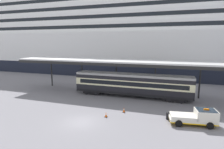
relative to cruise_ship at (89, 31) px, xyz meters
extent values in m
plane|color=slate|center=(19.46, -43.90, -13.68)|extent=(400.00, 400.00, 0.00)
cube|color=black|center=(0.01, 0.01, -11.83)|extent=(154.16, 31.98, 3.70)
cube|color=white|center=(0.01, 0.01, -5.66)|extent=(154.16, 31.98, 8.64)
cube|color=white|center=(0.01, 0.01, 0.01)|extent=(141.83, 29.43, 2.69)
cube|color=black|center=(0.01, -14.65, 0.14)|extent=(135.66, 0.12, 0.97)
cube|color=white|center=(0.01, 0.01, 2.70)|extent=(136.15, 28.25, 2.69)
cube|color=black|center=(0.01, -14.06, 2.84)|extent=(130.23, 0.12, 0.97)
cube|color=white|center=(0.01, 0.01, 5.39)|extent=(130.48, 27.07, 2.69)
cube|color=black|center=(0.01, -13.48, 5.53)|extent=(124.81, 0.12, 0.97)
cube|color=white|center=(0.01, 0.01, 8.09)|extent=(124.81, 25.89, 2.69)
cube|color=silver|center=(22.90, -30.94, -7.43)|extent=(44.78, 5.56, 0.25)
cube|color=black|center=(22.90, -33.62, -7.80)|extent=(44.78, 0.20, 0.50)
cylinder|color=black|center=(4.24, -28.56, -10.62)|extent=(0.28, 0.28, 6.13)
cylinder|color=black|center=(11.71, -28.56, -10.62)|extent=(0.28, 0.28, 6.13)
cylinder|color=black|center=(19.17, -28.56, -10.62)|extent=(0.28, 0.28, 6.13)
cylinder|color=black|center=(26.63, -28.56, -10.62)|extent=(0.28, 0.28, 6.13)
cylinder|color=black|center=(34.10, -28.56, -10.62)|extent=(0.28, 0.28, 6.13)
cube|color=black|center=(22.90, -31.44, -12.83)|extent=(20.33, 2.80, 0.40)
cube|color=black|center=(22.90, -31.44, -12.18)|extent=(20.33, 2.80, 0.90)
cube|color=beige|center=(22.90, -31.44, -11.13)|extent=(20.33, 2.80, 1.20)
cube|color=black|center=(22.90, -32.81, -11.08)|extent=(18.70, 0.08, 0.72)
cube|color=black|center=(22.90, -31.44, -10.23)|extent=(20.33, 2.80, 0.60)
cube|color=#A0A0A0|center=(22.90, -31.44, -9.75)|extent=(20.33, 2.69, 0.36)
cube|color=black|center=(15.58, -31.44, -13.23)|extent=(3.20, 2.35, 0.50)
cylinder|color=black|center=(14.68, -32.62, -13.26)|extent=(0.84, 0.12, 0.84)
cylinder|color=black|center=(16.48, -32.62, -13.26)|extent=(0.84, 0.12, 0.84)
cube|color=black|center=(30.22, -31.44, -13.23)|extent=(3.20, 2.35, 0.50)
cylinder|color=black|center=(29.32, -32.62, -13.26)|extent=(0.84, 0.12, 0.84)
cylinder|color=black|center=(31.12, -32.62, -13.26)|extent=(0.84, 0.12, 0.84)
cube|color=silver|center=(32.15, -40.28, -13.10)|extent=(5.44, 2.74, 0.36)
cube|color=#F2B20C|center=(32.15, -40.28, -13.23)|extent=(5.44, 2.76, 0.12)
cube|color=silver|center=(33.59, -40.07, -12.37)|extent=(2.55, 2.24, 1.10)
cube|color=#19232D|center=(33.59, -40.07, -12.02)|extent=(2.33, 2.13, 0.44)
cube|color=orange|center=(33.59, -40.07, -11.74)|extent=(0.58, 0.28, 0.16)
cube|color=silver|center=(31.13, -40.44, -12.74)|extent=(3.16, 2.33, 0.36)
cylinder|color=black|center=(33.65, -39.05, -13.28)|extent=(0.83, 0.36, 0.80)
cylinder|color=black|center=(33.95, -41.03, -13.28)|extent=(0.83, 0.36, 0.80)
cylinder|color=black|center=(30.36, -39.54, -13.28)|extent=(0.83, 0.36, 0.80)
cylinder|color=black|center=(30.66, -41.52, -13.28)|extent=(0.83, 0.36, 0.80)
cube|color=black|center=(21.77, -41.44, -13.66)|extent=(0.36, 0.36, 0.04)
cone|color=#EA590F|center=(21.77, -41.44, -13.34)|extent=(0.30, 0.30, 0.61)
cylinder|color=white|center=(21.77, -41.44, -13.30)|extent=(0.17, 0.17, 0.09)
cube|color=black|center=(23.54, -39.09, -13.66)|extent=(0.36, 0.36, 0.04)
cone|color=#EA590F|center=(23.54, -39.09, -13.32)|extent=(0.30, 0.30, 0.65)
cylinder|color=white|center=(23.54, -39.09, -13.28)|extent=(0.17, 0.17, 0.09)
cylinder|color=black|center=(29.38, -39.67, -13.33)|extent=(0.44, 0.44, 0.70)
sphere|color=black|center=(29.38, -39.67, -12.96)|extent=(0.48, 0.48, 0.48)
camera|label=1|loc=(29.79, -63.04, -4.12)|focal=30.10mm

